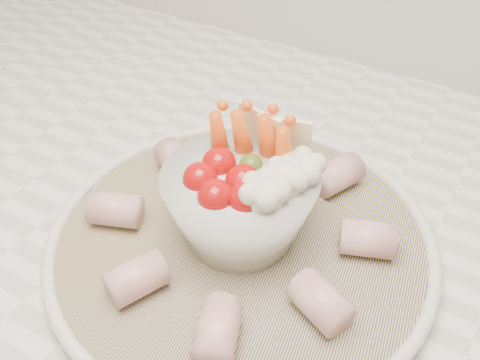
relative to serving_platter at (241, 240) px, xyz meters
The scene contains 3 objects.
serving_platter is the anchor object (origin of this frame).
veggie_bowl 0.05m from the serving_platter, 101.36° to the left, with size 0.14×0.14×0.12m.
cured_meat_rolls 0.02m from the serving_platter, 125.80° to the left, with size 0.27×0.27×0.03m.
Camera 1 is at (0.13, 1.06, 1.29)m, focal length 40.00 mm.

